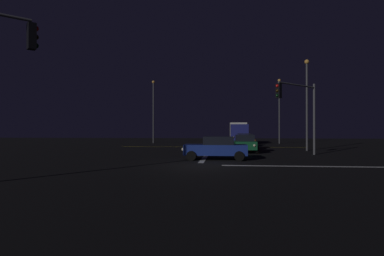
{
  "coord_description": "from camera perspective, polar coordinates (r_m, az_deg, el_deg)",
  "views": [
    {
      "loc": [
        1.47,
        -18.4,
        2.01
      ],
      "look_at": [
        -1.62,
        11.85,
        2.19
      ],
      "focal_mm": 30.33,
      "sensor_mm": 36.0,
      "label": 1
    }
  ],
  "objects": [
    {
      "name": "sedan_green",
      "position": [
        29.39,
        9.28,
        -2.69
      ],
      "size": [
        2.02,
        4.33,
        1.57
      ],
      "color": "#14512D",
      "rests_on": "ground"
    },
    {
      "name": "centre_line_ns",
      "position": [
        38.33,
        3.63,
        -3.33
      ],
      "size": [
        22.0,
        0.15,
        0.01
      ],
      "color": "yellow",
      "rests_on": "ground"
    },
    {
      "name": "crosswalk_bar_east",
      "position": [
        19.74,
        26.34,
        -6.13
      ],
      "size": [
        14.13,
        0.4,
        0.01
      ],
      "color": "white",
      "rests_on": "ground"
    },
    {
      "name": "box_truck",
      "position": [
        48.47,
        8.16,
        -0.69
      ],
      "size": [
        2.68,
        8.28,
        3.08
      ],
      "color": "navy",
      "rests_on": "ground"
    },
    {
      "name": "sedan_orange",
      "position": [
        35.0,
        9.29,
        -2.31
      ],
      "size": [
        2.02,
        4.33,
        1.57
      ],
      "color": "#C66014",
      "rests_on": "ground"
    },
    {
      "name": "stop_line_north",
      "position": [
        26.76,
        2.67,
        -4.63
      ],
      "size": [
        0.35,
        14.13,
        0.01
      ],
      "color": "white",
      "rests_on": "ground"
    },
    {
      "name": "ground",
      "position": [
        18.57,
        1.26,
        -6.7
      ],
      "size": [
        120.0,
        120.0,
        0.1
      ],
      "primitive_type": "cube",
      "color": "black"
    },
    {
      "name": "sedan_red",
      "position": [
        40.89,
        9.11,
        -2.02
      ],
      "size": [
        2.02,
        4.33,
        1.57
      ],
      "color": "maroon",
      "rests_on": "ground"
    },
    {
      "name": "streetlamp_right_far",
      "position": [
        49.0,
        15.1,
        3.66
      ],
      "size": [
        0.44,
        0.44,
        9.44
      ],
      "color": "#424247",
      "rests_on": "ground"
    },
    {
      "name": "traffic_signal_ne",
      "position": [
        26.24,
        18.35,
        4.05
      ],
      "size": [
        3.67,
        3.67,
        5.74
      ],
      "color": "#4C4C51",
      "rests_on": "ground"
    },
    {
      "name": "sedan_blue_crossing",
      "position": [
        21.97,
        4.26,
        -3.48
      ],
      "size": [
        4.33,
        2.02,
        1.57
      ],
      "color": "navy",
      "rests_on": "ground"
    },
    {
      "name": "streetlamp_right_near",
      "position": [
        33.34,
        19.55,
        5.0
      ],
      "size": [
        0.44,
        0.44,
        8.82
      ],
      "color": "#424247",
      "rests_on": "ground"
    },
    {
      "name": "streetlamp_left_far",
      "position": [
        49.56,
        -6.81,
        3.65
      ],
      "size": [
        0.44,
        0.44,
        9.51
      ],
      "color": "#424247",
      "rests_on": "ground"
    }
  ]
}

